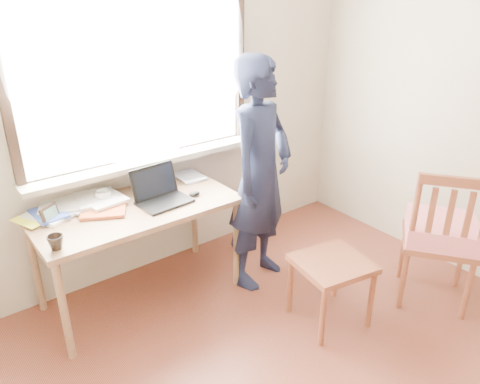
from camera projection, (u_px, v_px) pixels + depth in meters
room_shell at (357, 108)px, 2.03m from camera, size 3.52×4.02×2.61m
desk at (136, 216)px, 3.21m from camera, size 1.38×0.69×0.74m
laptop at (160, 194)px, 3.24m from camera, size 0.37×0.31×0.24m
mug_white at (104, 197)px, 3.22m from camera, size 0.15×0.15×0.09m
mug_dark at (56, 242)px, 2.66m from camera, size 0.11×0.11×0.09m
mouse at (194, 194)px, 3.33m from camera, size 0.09×0.06×0.03m
desk_clutter at (67, 210)px, 3.08m from camera, size 0.87×0.53×0.04m
book_a at (63, 212)px, 3.08m from camera, size 0.30×0.33×0.03m
book_b at (179, 179)px, 3.59m from camera, size 0.20×0.26×0.02m
picture_frame at (50, 215)px, 2.94m from camera, size 0.13×0.09×0.11m
work_chair at (332, 270)px, 3.09m from camera, size 0.53×0.51×0.47m
side_chair at (441, 233)px, 3.24m from camera, size 0.65×0.66×1.04m
person at (260, 176)px, 3.38m from camera, size 0.73×0.60×1.71m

